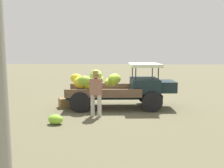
# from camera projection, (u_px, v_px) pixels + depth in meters

# --- Properties ---
(ground_plane) EXTENTS (60.00, 60.00, 0.00)m
(ground_plane) POSITION_uv_depth(u_px,v_px,m) (121.00, 106.00, 10.75)
(ground_plane) COLOR brown
(truck) EXTENTS (4.54, 1.99, 1.84)m
(truck) POSITION_uv_depth(u_px,v_px,m) (123.00, 86.00, 10.39)
(truck) COLOR black
(truck) RESTS_ON ground
(farmer) EXTENTS (0.53, 0.49, 1.67)m
(farmer) POSITION_uv_depth(u_px,v_px,m) (96.00, 91.00, 9.02)
(farmer) COLOR #BAB4AB
(farmer) RESTS_ON ground
(wooden_crate) EXTENTS (0.64, 0.63, 0.40)m
(wooden_crate) POSITION_uv_depth(u_px,v_px,m) (65.00, 103.00, 10.51)
(wooden_crate) COLOR olive
(wooden_crate) RESTS_ON ground
(loose_banana_bunch) EXTENTS (0.56, 0.47, 0.32)m
(loose_banana_bunch) POSITION_uv_depth(u_px,v_px,m) (56.00, 119.00, 8.16)
(loose_banana_bunch) COLOR #81BB30
(loose_banana_bunch) RESTS_ON ground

